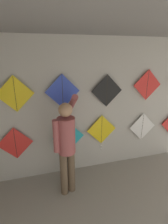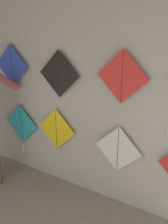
{
  "view_description": "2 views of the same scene",
  "coord_description": "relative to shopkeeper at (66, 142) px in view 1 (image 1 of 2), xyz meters",
  "views": [
    {
      "loc": [
        -1.36,
        0.78,
        2.5
      ],
      "look_at": [
        -0.52,
        3.75,
        1.45
      ],
      "focal_mm": 28.0,
      "sensor_mm": 36.0,
      "label": 1
    },
    {
      "loc": [
        2.06,
        1.28,
        2.5
      ],
      "look_at": [
        0.57,
        3.75,
        1.4
      ],
      "focal_mm": 40.0,
      "sensor_mm": 36.0,
      "label": 2
    }
  ],
  "objects": [
    {
      "name": "kite_2",
      "position": [
        0.86,
        0.55,
        -0.15
      ],
      "size": [
        0.66,
        0.04,
        0.8
      ],
      "color": "yellow"
    },
    {
      "name": "kite_6",
      "position": [
        0.05,
        0.55,
        0.76
      ],
      "size": [
        0.66,
        0.01,
        0.66
      ],
      "color": "blue"
    },
    {
      "name": "kite_7",
      "position": [
        0.95,
        0.55,
        0.72
      ],
      "size": [
        0.66,
        0.01,
        0.66
      ],
      "color": "black"
    },
    {
      "name": "kite_3",
      "position": [
        1.87,
        0.55,
        -0.18
      ],
      "size": [
        0.66,
        0.01,
        0.66
      ],
      "color": "white"
    },
    {
      "name": "kite_8",
      "position": [
        1.88,
        0.55,
        0.79
      ],
      "size": [
        0.66,
        0.01,
        0.66
      ],
      "color": "red"
    },
    {
      "name": "back_panel",
      "position": [
        0.93,
        0.64,
        0.35
      ],
      "size": [
        5.99,
        0.06,
        2.8
      ],
      "primitive_type": "cube",
      "color": "#BCB7AD",
      "rests_on": "ground"
    },
    {
      "name": "shopkeeper",
      "position": [
        0.0,
        0.0,
        0.0
      ],
      "size": [
        0.46,
        0.7,
        1.86
      ],
      "rotation": [
        0.0,
        0.0,
        0.28
      ],
      "color": "brown",
      "rests_on": "ground"
    },
    {
      "name": "kite_5",
      "position": [
        -0.79,
        0.55,
        0.76
      ],
      "size": [
        0.66,
        0.01,
        0.66
      ],
      "color": "yellow"
    },
    {
      "name": "kite_1",
      "position": [
        0.14,
        0.55,
        -0.23
      ],
      "size": [
        0.66,
        0.04,
        0.87
      ],
      "color": "#28B2C6"
    },
    {
      "name": "kite_0",
      "position": [
        -0.9,
        0.55,
        -0.19
      ],
      "size": [
        0.66,
        0.01,
        0.66
      ],
      "color": "red"
    }
  ]
}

